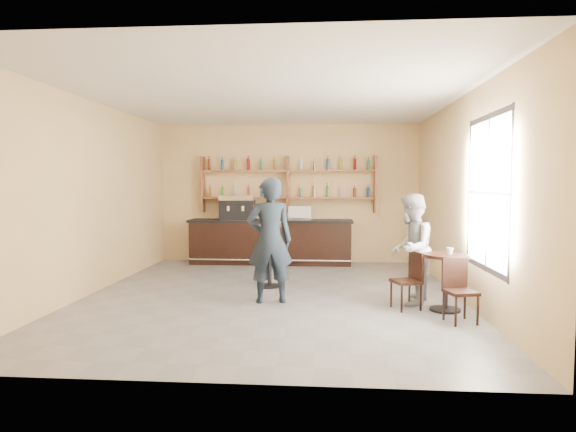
# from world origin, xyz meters

# --- Properties ---
(floor) EXTENTS (7.00, 7.00, 0.00)m
(floor) POSITION_xyz_m (0.00, 0.00, 0.00)
(floor) COLOR slate
(floor) RESTS_ON ground
(ceiling) EXTENTS (7.00, 7.00, 0.00)m
(ceiling) POSITION_xyz_m (0.00, 0.00, 3.20)
(ceiling) COLOR white
(ceiling) RESTS_ON wall_back
(wall_back) EXTENTS (7.00, 0.00, 7.00)m
(wall_back) POSITION_xyz_m (0.00, 3.50, 1.60)
(wall_back) COLOR #DCB77D
(wall_back) RESTS_ON floor
(wall_front) EXTENTS (7.00, 0.00, 7.00)m
(wall_front) POSITION_xyz_m (0.00, -3.50, 1.60)
(wall_front) COLOR #DCB77D
(wall_front) RESTS_ON floor
(wall_left) EXTENTS (0.00, 7.00, 7.00)m
(wall_left) POSITION_xyz_m (-3.00, 0.00, 1.60)
(wall_left) COLOR #DCB77D
(wall_left) RESTS_ON floor
(wall_right) EXTENTS (0.00, 7.00, 7.00)m
(wall_right) POSITION_xyz_m (3.00, 0.00, 1.60)
(wall_right) COLOR #DCB77D
(wall_right) RESTS_ON floor
(window_pane) EXTENTS (0.00, 2.00, 2.00)m
(window_pane) POSITION_xyz_m (2.99, -1.20, 1.70)
(window_pane) COLOR white
(window_pane) RESTS_ON wall_right
(window_frame) EXTENTS (0.04, 1.70, 2.10)m
(window_frame) POSITION_xyz_m (2.99, -1.20, 1.70)
(window_frame) COLOR black
(window_frame) RESTS_ON wall_right
(shelf_unit) EXTENTS (4.00, 0.26, 1.40)m
(shelf_unit) POSITION_xyz_m (0.00, 3.37, 1.81)
(shelf_unit) COLOR brown
(shelf_unit) RESTS_ON wall_back
(liquor_bottles) EXTENTS (3.68, 0.10, 1.00)m
(liquor_bottles) POSITION_xyz_m (0.00, 3.37, 1.98)
(liquor_bottles) COLOR #8C5919
(liquor_bottles) RESTS_ON shelf_unit
(bar_counter) EXTENTS (3.72, 0.73, 1.01)m
(bar_counter) POSITION_xyz_m (-0.38, 3.15, 0.50)
(bar_counter) COLOR black
(bar_counter) RESTS_ON floor
(espresso_machine) EXTENTS (0.80, 0.53, 0.55)m
(espresso_machine) POSITION_xyz_m (-1.14, 3.15, 1.28)
(espresso_machine) COLOR black
(espresso_machine) RESTS_ON bar_counter
(pastry_case) EXTENTS (0.54, 0.43, 0.32)m
(pastry_case) POSITION_xyz_m (0.29, 3.15, 1.17)
(pastry_case) COLOR silver
(pastry_case) RESTS_ON bar_counter
(pedestal_table) EXTENTS (0.69, 0.69, 1.10)m
(pedestal_table) POSITION_xyz_m (-0.11, 0.64, 0.55)
(pedestal_table) COLOR black
(pedestal_table) RESTS_ON floor
(napkin) EXTENTS (0.20, 0.20, 0.00)m
(napkin) POSITION_xyz_m (-0.11, 0.64, 1.10)
(napkin) COLOR white
(napkin) RESTS_ON pedestal_table
(donut) EXTENTS (0.12, 0.12, 0.04)m
(donut) POSITION_xyz_m (-0.10, 0.63, 1.12)
(donut) COLOR #CD804B
(donut) RESTS_ON napkin
(cup_pedestal) EXTENTS (0.16, 0.16, 0.10)m
(cup_pedestal) POSITION_xyz_m (0.03, 0.74, 1.15)
(cup_pedestal) COLOR white
(cup_pedestal) RESTS_ON pedestal_table
(man_main) EXTENTS (0.78, 0.60, 1.92)m
(man_main) POSITION_xyz_m (0.02, -0.45, 0.96)
(man_main) COLOR black
(man_main) RESTS_ON floor
(cafe_table) EXTENTS (0.84, 0.84, 0.82)m
(cafe_table) POSITION_xyz_m (2.58, -0.76, 0.41)
(cafe_table) COLOR black
(cafe_table) RESTS_ON floor
(cup_cafe) EXTENTS (0.11, 0.11, 0.09)m
(cup_cafe) POSITION_xyz_m (2.63, -0.76, 0.87)
(cup_cafe) COLOR white
(cup_cafe) RESTS_ON cafe_table
(chair_west) EXTENTS (0.47, 0.47, 0.83)m
(chair_west) POSITION_xyz_m (2.03, -0.71, 0.42)
(chair_west) COLOR black
(chair_west) RESTS_ON floor
(chair_south) EXTENTS (0.44, 0.44, 0.84)m
(chair_south) POSITION_xyz_m (2.63, -1.36, 0.42)
(chair_south) COLOR black
(chair_south) RESTS_ON floor
(patron_second) EXTENTS (0.86, 0.98, 1.68)m
(patron_second) POSITION_xyz_m (2.16, -0.37, 0.84)
(patron_second) COLOR gray
(patron_second) RESTS_ON floor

